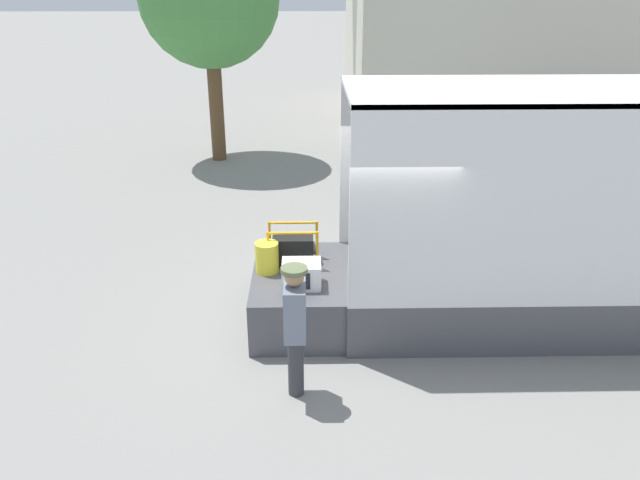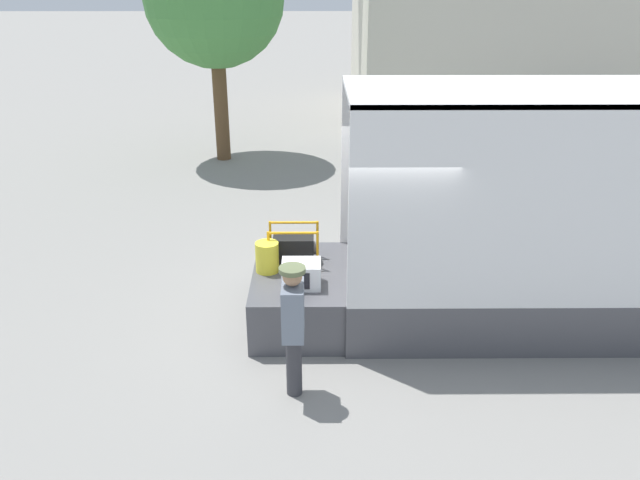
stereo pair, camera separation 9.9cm
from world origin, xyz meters
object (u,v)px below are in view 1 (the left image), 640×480
portable_generator (294,249)px  orange_bucket (267,257)px  microwave (301,274)px  worker_person (295,319)px

portable_generator → orange_bucket: size_ratio=1.69×
microwave → portable_generator: 0.73m
microwave → worker_person: bearing=-92.7°
portable_generator → worker_person: size_ratio=0.44×
portable_generator → microwave: bearing=-82.0°
orange_bucket → worker_person: bearing=-76.8°
orange_bucket → microwave: bearing=-42.8°
microwave → worker_person: 1.31m
microwave → worker_person: worker_person is taller
portable_generator → worker_person: (0.04, -2.03, 0.05)m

